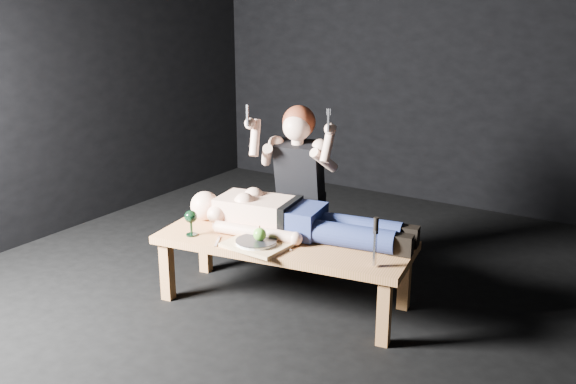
# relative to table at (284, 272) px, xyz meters

# --- Properties ---
(ground) EXTENTS (5.00, 5.00, 0.00)m
(ground) POSITION_rel_table_xyz_m (0.15, 0.14, -0.23)
(ground) COLOR black
(ground) RESTS_ON ground
(back_wall) EXTENTS (5.00, 0.00, 5.00)m
(back_wall) POSITION_rel_table_xyz_m (0.15, 2.64, 1.27)
(back_wall) COLOR black
(back_wall) RESTS_ON ground
(table) EXTENTS (1.70, 0.85, 0.45)m
(table) POSITION_rel_table_xyz_m (0.00, 0.00, 0.00)
(table) COLOR #BC7848
(table) RESTS_ON ground
(lying_man) EXTENTS (1.63, 0.72, 0.26)m
(lying_man) POSITION_rel_table_xyz_m (0.03, 0.12, 0.35)
(lying_man) COLOR beige
(lying_man) RESTS_ON table
(kneeling_woman) EXTENTS (0.82, 0.88, 1.26)m
(kneeling_woman) POSITION_rel_table_xyz_m (-0.18, 0.54, 0.41)
(kneeling_woman) COLOR black
(kneeling_woman) RESTS_ON ground
(serving_tray) EXTENTS (0.39, 0.30, 0.02)m
(serving_tray) POSITION_rel_table_xyz_m (-0.07, -0.20, 0.24)
(serving_tray) COLOR tan
(serving_tray) RESTS_ON table
(plate) EXTENTS (0.27, 0.27, 0.02)m
(plate) POSITION_rel_table_xyz_m (-0.07, -0.20, 0.26)
(plate) COLOR white
(plate) RESTS_ON serving_tray
(apple) EXTENTS (0.08, 0.08, 0.08)m
(apple) POSITION_rel_table_xyz_m (-0.05, -0.19, 0.31)
(apple) COLOR #43981F
(apple) RESTS_ON plate
(goblet) EXTENTS (0.09, 0.09, 0.17)m
(goblet) POSITION_rel_table_xyz_m (-0.54, -0.26, 0.31)
(goblet) COLOR black
(goblet) RESTS_ON table
(fork_flat) EXTENTS (0.10, 0.16, 0.01)m
(fork_flat) POSITION_rel_table_xyz_m (-0.33, -0.26, 0.23)
(fork_flat) COLOR #B2B2B7
(fork_flat) RESTS_ON table
(knife_flat) EXTENTS (0.06, 0.17, 0.01)m
(knife_flat) POSITION_rel_table_xyz_m (0.06, -0.16, 0.23)
(knife_flat) COLOR #B2B2B7
(knife_flat) RESTS_ON table
(spoon_flat) EXTENTS (0.14, 0.12, 0.01)m
(spoon_flat) POSITION_rel_table_xyz_m (0.08, -0.09, 0.23)
(spoon_flat) COLOR #B2B2B7
(spoon_flat) RESTS_ON table
(carving_knife) EXTENTS (0.04, 0.05, 0.30)m
(carving_knife) POSITION_rel_table_xyz_m (0.67, -0.09, 0.37)
(carving_knife) COLOR #B2B2B7
(carving_knife) RESTS_ON table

